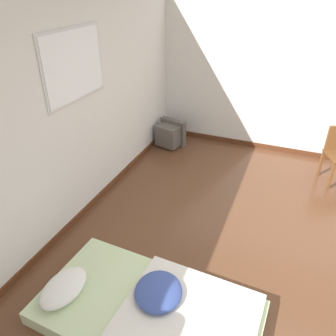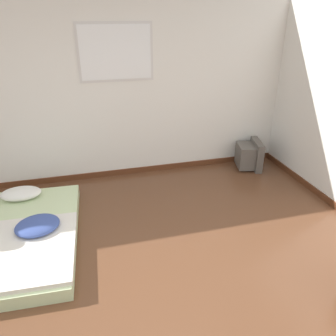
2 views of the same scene
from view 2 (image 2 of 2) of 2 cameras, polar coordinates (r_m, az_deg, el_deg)
The scene contains 4 objects.
ground_plane at distance 3.15m, azimuth -6.82°, elevation -24.47°, with size 20.00×20.00×0.00m, color brown.
wall_back at distance 4.96m, azimuth -12.61°, elevation 12.13°, with size 8.32×0.08×2.60m.
mattress_bed at distance 4.13m, azimuth -23.33°, elevation -10.59°, with size 1.18×2.05×0.29m.
crt_tv at distance 5.65m, azimuth 14.04°, elevation 2.18°, with size 0.46×0.52×0.47m.
Camera 2 is at (-0.18, -2.02, 2.41)m, focal length 35.00 mm.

